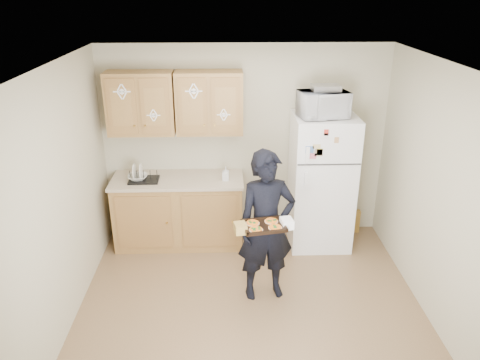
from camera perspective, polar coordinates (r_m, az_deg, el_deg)
name	(u,v)px	position (r m, az deg, el deg)	size (l,w,h in m)	color
floor	(251,313)	(5.03, 1.35, -15.85)	(3.60, 3.60, 0.00)	brown
ceiling	(254,68)	(3.98, 1.68, 13.48)	(3.60, 3.60, 0.00)	silver
wall_back	(244,143)	(6.03, 0.54, 4.53)	(3.60, 0.04, 2.50)	#BAB396
wall_front	(270,340)	(2.86, 3.62, -18.85)	(3.60, 0.04, 2.50)	#BAB396
wall_left	(57,207)	(4.63, -21.39, -3.04)	(0.04, 3.60, 2.50)	#BAB396
wall_right	(443,201)	(4.81, 23.46, -2.40)	(0.04, 3.60, 2.50)	#BAB396
refrigerator	(321,182)	(5.94, 9.86, -0.23)	(0.75, 0.70, 1.70)	white
base_cabinet	(179,212)	(6.08, -7.42, -3.91)	(1.60, 0.60, 0.86)	olive
countertop	(177,180)	(5.89, -7.64, 0.01)	(1.64, 0.64, 0.04)	tan
upper_cab_left	(141,103)	(5.78, -12.00, 9.14)	(0.80, 0.33, 0.75)	olive
upper_cab_right	(209,103)	(5.69, -3.75, 9.39)	(0.80, 0.33, 0.75)	olive
cereal_box	(352,221)	(6.56, 13.49, -4.90)	(0.20, 0.07, 0.32)	gold
person	(266,227)	(4.86, 3.24, -5.72)	(0.60, 0.40, 1.65)	black
baking_tray	(264,227)	(4.52, 2.91, -5.68)	(0.40, 0.29, 0.04)	black
pizza_front_left	(256,229)	(4.43, 1.97, -6.03)	(0.13, 0.13, 0.02)	orange
pizza_front_right	(275,227)	(4.48, 4.30, -5.77)	(0.13, 0.13, 0.02)	orange
pizza_back_left	(253,223)	(4.55, 1.56, -5.24)	(0.13, 0.13, 0.02)	orange
pizza_back_right	(271,221)	(4.59, 3.84, -4.99)	(0.13, 0.13, 0.02)	orange
microwave	(323,104)	(5.57, 10.10, 9.07)	(0.55, 0.37, 0.30)	white
foil_pan	(326,88)	(5.57, 10.43, 11.00)	(0.32, 0.22, 0.07)	#ABACB2
dish_rack	(144,175)	(5.86, -11.68, 0.58)	(0.36, 0.27, 0.15)	black
bowl	(138,177)	(5.88, -12.36, 0.34)	(0.24, 0.24, 0.06)	silver
soap_bottle	(226,174)	(5.75, -1.75, 0.80)	(0.08, 0.08, 0.18)	white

